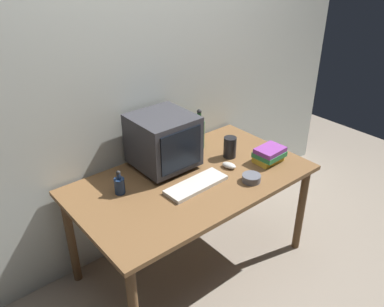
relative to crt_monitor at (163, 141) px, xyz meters
name	(u,v)px	position (x,y,z in m)	size (l,w,h in m)	color
ground_plane	(192,261)	(0.05, -0.24, -0.92)	(6.00, 6.00, 0.00)	gray
back_wall	(144,80)	(0.05, 0.27, 0.33)	(4.00, 0.08, 2.50)	beige
desk	(192,188)	(0.05, -0.24, -0.27)	(1.55, 0.88, 0.72)	brown
crt_monitor	(163,141)	(0.00, 0.00, 0.00)	(0.38, 0.39, 0.37)	#333338
keyboard	(196,185)	(0.01, -0.33, -0.18)	(0.42, 0.15, 0.02)	beige
computer_mouse	(229,165)	(0.32, -0.30, -0.17)	(0.06, 0.10, 0.04)	beige
bottle_tall	(199,133)	(0.36, 0.06, -0.08)	(0.08, 0.08, 0.30)	#1E4C23
bottle_short	(119,185)	(-0.40, -0.09, -0.14)	(0.06, 0.06, 0.16)	navy
book_stack	(269,154)	(0.60, -0.41, -0.14)	(0.20, 0.17, 0.11)	gold
cd_spindle	(251,178)	(0.32, -0.51, -0.17)	(0.12, 0.12, 0.04)	#595B66
metal_canister	(230,147)	(0.44, -0.19, -0.12)	(0.09, 0.09, 0.15)	black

